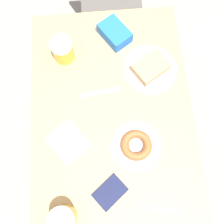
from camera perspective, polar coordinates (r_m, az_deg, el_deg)
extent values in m
plane|color=gray|center=(1.84, 0.00, -7.12)|extent=(8.00, 8.00, 0.00)
cube|color=tan|center=(1.10, 0.00, -0.52)|extent=(0.71, 1.07, 0.03)
cylinder|color=black|center=(1.50, 14.84, -22.30)|extent=(0.04, 0.04, 0.74)
cylinder|color=black|center=(1.68, -12.44, 11.17)|extent=(0.04, 0.04, 0.74)
cylinder|color=black|center=(1.69, 9.50, 12.86)|extent=(0.04, 0.04, 0.74)
cube|color=#514C47|center=(1.78, -0.08, 23.10)|extent=(0.41, 0.41, 0.02)
cylinder|color=#514C47|center=(1.87, -5.22, 14.10)|extent=(0.03, 0.03, 0.44)
cylinder|color=#514C47|center=(1.88, 5.80, 14.70)|extent=(0.03, 0.03, 0.44)
cylinder|color=#514C47|center=(2.07, -5.66, 22.40)|extent=(0.03, 0.03, 0.44)
cylinder|color=#514C47|center=(2.08, 4.79, 22.94)|extent=(0.03, 0.03, 0.44)
cylinder|color=silver|center=(1.17, 8.64, 9.55)|extent=(0.25, 0.25, 0.01)
cube|color=tan|center=(1.15, 8.83, 10.12)|extent=(0.19, 0.17, 0.04)
cylinder|color=silver|center=(1.06, 5.47, -7.74)|extent=(0.21, 0.21, 0.01)
torus|color=brown|center=(1.04, 5.59, -7.55)|extent=(0.13, 0.13, 0.03)
cylinder|color=gold|center=(1.18, -11.10, 13.45)|extent=(0.09, 0.09, 0.09)
cylinder|color=white|center=(1.13, -11.64, 14.87)|extent=(0.10, 0.10, 0.02)
torus|color=silver|center=(1.20, -11.35, 15.83)|extent=(0.01, 0.07, 0.07)
cylinder|color=gold|center=(1.02, -10.96, -22.79)|extent=(0.09, 0.09, 0.09)
cylinder|color=white|center=(0.97, -11.62, -23.11)|extent=(0.10, 0.10, 0.02)
cube|color=white|center=(1.07, -10.08, -6.78)|extent=(0.19, 0.19, 0.00)
cube|color=silver|center=(1.06, 10.60, -20.91)|extent=(0.16, 0.04, 0.00)
cube|color=silver|center=(1.12, -2.76, 4.50)|extent=(0.19, 0.04, 0.00)
cube|color=#141938|center=(1.04, -0.47, -17.87)|extent=(0.15, 0.15, 0.01)
cube|color=blue|center=(1.23, 0.61, 17.57)|extent=(0.17, 0.18, 0.06)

